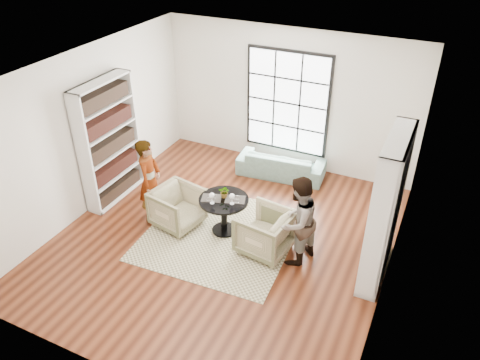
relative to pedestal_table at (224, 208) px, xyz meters
The scene contains 16 objects.
ground 0.54m from the pedestal_table, 64.09° to the right, with size 6.00×6.00×0.00m, color brown.
room_shell 0.84m from the pedestal_table, 76.31° to the left, with size 6.00×6.01×6.00m.
rug 0.52m from the pedestal_table, 96.81° to the right, with size 2.54×2.54×0.01m, color #C0B790.
pedestal_table is the anchor object (origin of this frame).
sofa 2.29m from the pedestal_table, 84.80° to the left, with size 1.83×0.72×0.54m, color gray.
armchair_left 0.88m from the pedestal_table, 168.61° to the right, with size 0.79×0.81×0.74m, color tan.
armchair_right 0.87m from the pedestal_table, 11.15° to the right, with size 0.81×0.84×0.76m, color tan.
person_left 1.44m from the pedestal_table, behind, with size 0.58×0.38×1.60m, color gray.
person_right 1.43m from the pedestal_table, ahead, with size 0.76×0.59×1.56m, color gray.
placemat_left 0.29m from the pedestal_table, 160.95° to the right, with size 0.34×0.26×0.01m, color black.
placemat_right 0.28m from the pedestal_table, 19.76° to the left, with size 0.34×0.26×0.01m, color black.
cutlery_left 0.29m from the pedestal_table, 160.95° to the right, with size 0.14×0.22×0.01m, color silver, non-canonical shape.
cutlery_right 0.28m from the pedestal_table, 19.76° to the left, with size 0.14×0.22×0.01m, color silver, non-canonical shape.
wine_glass_left 0.41m from the pedestal_table, 121.42° to the right, with size 0.09×0.09×0.21m.
wine_glass_right 0.39m from the pedestal_table, 19.15° to the right, with size 0.09×0.09×0.21m.
flower_centerpiece 0.30m from the pedestal_table, 98.54° to the left, with size 0.19×0.17×0.22m, color gray.
Camera 1 is at (3.02, -5.73, 5.23)m, focal length 35.00 mm.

